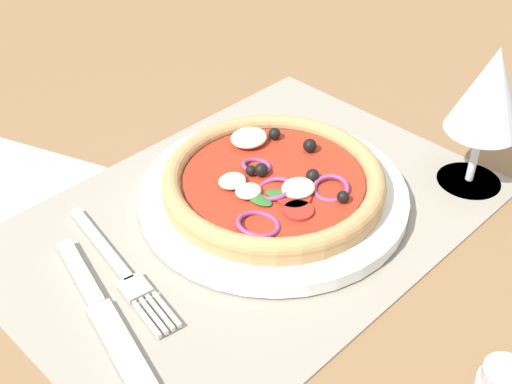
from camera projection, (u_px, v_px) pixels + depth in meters
The scene contains 8 objects.
ground_plane at pixel (249, 229), 64.70cm from camera, with size 190.00×140.00×2.40cm, color olive.
placemat at pixel (248, 218), 63.84cm from camera, with size 46.31×32.16×0.40cm, color gray.
plate at pixel (272, 194), 65.28cm from camera, with size 25.86×25.86×1.35cm, color silver.
pizza at pixel (272, 180), 64.18cm from camera, with size 21.25×21.25×2.67cm.
fork at pixel (124, 272), 57.55cm from camera, with size 4.51×18.00×0.44cm.
knife at pixel (106, 319), 53.39cm from camera, with size 6.51×19.79×0.62cm.
wine_glass at pixel (489, 95), 62.36cm from camera, with size 7.20×7.20×14.90cm.
napkin at pixel (2, 193), 66.83cm from camera, with size 15.71×14.14×0.36cm, color silver.
Camera 1 is at (34.07, 34.84, 41.52)cm, focal length 47.47 mm.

